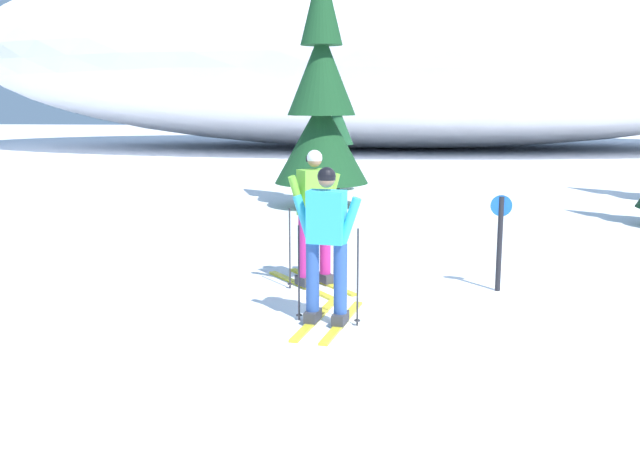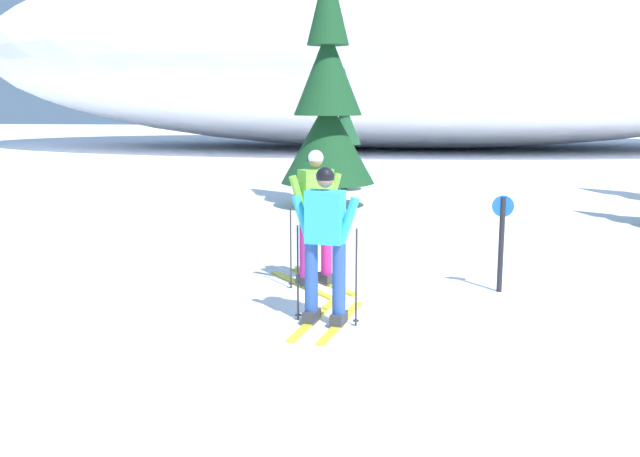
% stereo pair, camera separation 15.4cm
% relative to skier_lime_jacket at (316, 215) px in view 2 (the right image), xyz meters
% --- Properties ---
extents(ground_plane, '(120.00, 120.00, 0.00)m').
position_rel_skier_lime_jacket_xyz_m(ground_plane, '(2.04, -0.90, -0.98)').
color(ground_plane, white).
extents(skier_lime_jacket, '(1.33, 1.59, 1.85)m').
position_rel_skier_lime_jacket_xyz_m(skier_lime_jacket, '(0.00, 0.00, 0.00)').
color(skier_lime_jacket, gold).
rests_on(skier_lime_jacket, ground).
extents(skier_cyan_jacket, '(0.79, 1.64, 1.78)m').
position_rel_skier_lime_jacket_xyz_m(skier_cyan_jacket, '(0.29, -1.66, -0.04)').
color(skier_cyan_jacket, gold).
rests_on(skier_cyan_jacket, ground).
extents(pine_tree_far_left, '(2.19, 2.19, 5.68)m').
position_rel_skier_lime_jacket_xyz_m(pine_tree_far_left, '(-0.51, 7.14, 1.40)').
color(pine_tree_far_left, '#47301E').
rests_on(pine_tree_far_left, ground).
extents(pine_tree_center_left, '(1.29, 1.29, 3.35)m').
position_rel_skier_lime_jacket_xyz_m(pine_tree_center_left, '(-0.35, 10.43, 0.42)').
color(pine_tree_center_left, '#47301E').
rests_on(pine_tree_center_left, ground).
extents(snow_ridge_background, '(45.37, 20.27, 10.06)m').
position_rel_skier_lime_jacket_xyz_m(snow_ridge_background, '(1.96, 28.03, 4.05)').
color(snow_ridge_background, white).
rests_on(snow_ridge_background, ground).
extents(trail_marker_post, '(0.28, 0.07, 1.28)m').
position_rel_skier_lime_jacket_xyz_m(trail_marker_post, '(2.45, -0.04, -0.25)').
color(trail_marker_post, black).
rests_on(trail_marker_post, ground).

